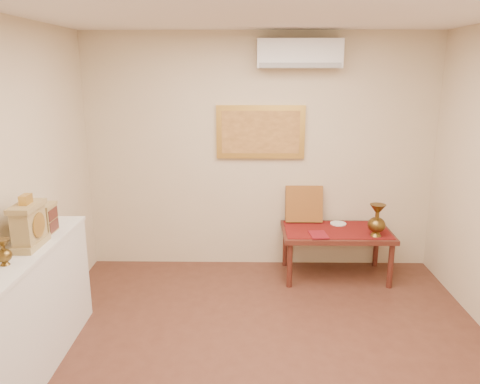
{
  "coord_description": "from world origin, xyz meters",
  "views": [
    {
      "loc": [
        -0.15,
        -3.07,
        2.29
      ],
      "look_at": [
        -0.22,
        1.15,
        1.18
      ],
      "focal_mm": 35.0,
      "sensor_mm": 36.0,
      "label": 1
    }
  ],
  "objects_px": {
    "display_ledge": "(20,321)",
    "mantel_clock": "(29,225)",
    "brass_urn_tall": "(377,217)",
    "low_table": "(336,236)",
    "wooden_chest": "(44,218)"
  },
  "relations": [
    {
      "from": "display_ledge",
      "to": "mantel_clock",
      "type": "bearing_deg",
      "value": 83.18
    },
    {
      "from": "mantel_clock",
      "to": "display_ledge",
      "type": "bearing_deg",
      "value": -96.82
    },
    {
      "from": "brass_urn_tall",
      "to": "display_ledge",
      "type": "xyz_separation_m",
      "value": [
        -3.06,
        -1.69,
        -0.28
      ]
    },
    {
      "from": "display_ledge",
      "to": "low_table",
      "type": "height_order",
      "value": "display_ledge"
    },
    {
      "from": "display_ledge",
      "to": "low_table",
      "type": "bearing_deg",
      "value": 35.1
    },
    {
      "from": "brass_urn_tall",
      "to": "wooden_chest",
      "type": "height_order",
      "value": "wooden_chest"
    },
    {
      "from": "wooden_chest",
      "to": "low_table",
      "type": "height_order",
      "value": "wooden_chest"
    },
    {
      "from": "mantel_clock",
      "to": "wooden_chest",
      "type": "xyz_separation_m",
      "value": [
        -0.02,
        0.32,
        -0.05
      ]
    },
    {
      "from": "wooden_chest",
      "to": "display_ledge",
      "type": "bearing_deg",
      "value": -90.55
    },
    {
      "from": "display_ledge",
      "to": "low_table",
      "type": "xyz_separation_m",
      "value": [
        2.67,
        1.88,
        -0.01
      ]
    },
    {
      "from": "brass_urn_tall",
      "to": "low_table",
      "type": "xyz_separation_m",
      "value": [
        -0.38,
        0.19,
        -0.29
      ]
    },
    {
      "from": "brass_urn_tall",
      "to": "display_ledge",
      "type": "height_order",
      "value": "brass_urn_tall"
    },
    {
      "from": "display_ledge",
      "to": "wooden_chest",
      "type": "height_order",
      "value": "wooden_chest"
    },
    {
      "from": "mantel_clock",
      "to": "low_table",
      "type": "xyz_separation_m",
      "value": [
        2.65,
        1.63,
        -0.67
      ]
    },
    {
      "from": "display_ledge",
      "to": "mantel_clock",
      "type": "relative_size",
      "value": 4.93
    }
  ]
}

